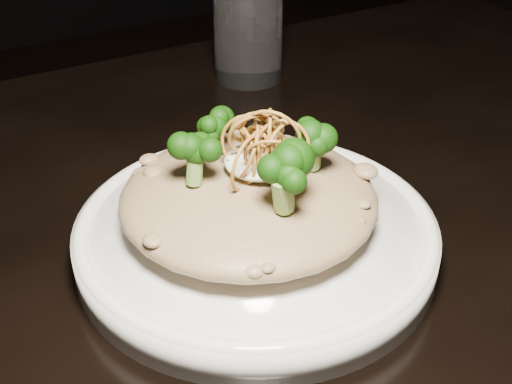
% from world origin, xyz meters
% --- Properties ---
extents(table, '(1.10, 0.80, 0.75)m').
position_xyz_m(table, '(0.00, 0.00, 0.67)').
color(table, black).
rests_on(table, ground).
extents(plate, '(0.27, 0.27, 0.03)m').
position_xyz_m(plate, '(-0.04, -0.02, 0.76)').
color(plate, white).
rests_on(plate, table).
extents(risotto, '(0.19, 0.19, 0.04)m').
position_xyz_m(risotto, '(-0.04, -0.01, 0.80)').
color(risotto, brown).
rests_on(risotto, plate).
extents(broccoli, '(0.12, 0.12, 0.04)m').
position_xyz_m(broccoli, '(-0.04, -0.02, 0.84)').
color(broccoli, black).
rests_on(broccoli, risotto).
extents(cheese, '(0.05, 0.05, 0.01)m').
position_xyz_m(cheese, '(-0.03, -0.01, 0.83)').
color(cheese, white).
rests_on(cheese, risotto).
extents(shallots, '(0.05, 0.05, 0.03)m').
position_xyz_m(shallots, '(-0.04, -0.02, 0.85)').
color(shallots, brown).
rests_on(shallots, cheese).
extents(drinking_glass, '(0.08, 0.08, 0.13)m').
position_xyz_m(drinking_glass, '(0.11, 0.27, 0.82)').
color(drinking_glass, silver).
rests_on(drinking_glass, table).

